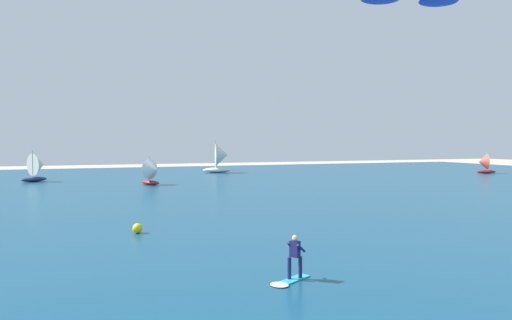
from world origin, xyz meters
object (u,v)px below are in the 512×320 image
(kitesurfer, at_px, (292,265))
(sailboat_near_shore, at_px, (153,172))
(sailboat_mid_left, at_px, (37,167))
(sailboat_far_right, at_px, (483,163))
(marker_buoy, at_px, (137,228))
(sailboat_outermost, at_px, (221,158))

(kitesurfer, xyz_separation_m, sailboat_near_shore, (0.26, 39.97, 0.97))
(sailboat_mid_left, bearing_deg, sailboat_far_right, -6.74)
(sailboat_mid_left, relative_size, marker_buoy, 7.22)
(sailboat_mid_left, relative_size, sailboat_far_right, 1.16)
(kitesurfer, bearing_deg, sailboat_mid_left, 104.57)
(kitesurfer, xyz_separation_m, sailboat_outermost, (13.77, 58.38, 1.90))
(kitesurfer, distance_m, sailboat_outermost, 60.01)
(sailboat_near_shore, xyz_separation_m, sailboat_far_right, (53.13, 2.23, 0.03))
(marker_buoy, bearing_deg, kitesurfer, -68.21)
(sailboat_far_right, bearing_deg, sailboat_mid_left, 173.26)
(kitesurfer, xyz_separation_m, sailboat_far_right, (53.39, 42.20, 1.00))
(sailboat_near_shore, xyz_separation_m, marker_buoy, (-4.68, -28.93, -1.29))
(sailboat_far_right, height_order, marker_buoy, sailboat_far_right)
(sailboat_near_shore, bearing_deg, sailboat_mid_left, 142.79)
(kitesurfer, relative_size, sailboat_mid_left, 0.49)
(kitesurfer, height_order, sailboat_near_shore, sailboat_near_shore)
(sailboat_outermost, relative_size, marker_buoy, 9.73)
(kitesurfer, distance_m, sailboat_mid_left, 51.73)
(kitesurfer, bearing_deg, marker_buoy, 111.79)
(sailboat_mid_left, bearing_deg, kitesurfer, -75.43)
(sailboat_near_shore, relative_size, sailboat_far_right, 0.98)
(sailboat_mid_left, height_order, marker_buoy, sailboat_mid_left)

